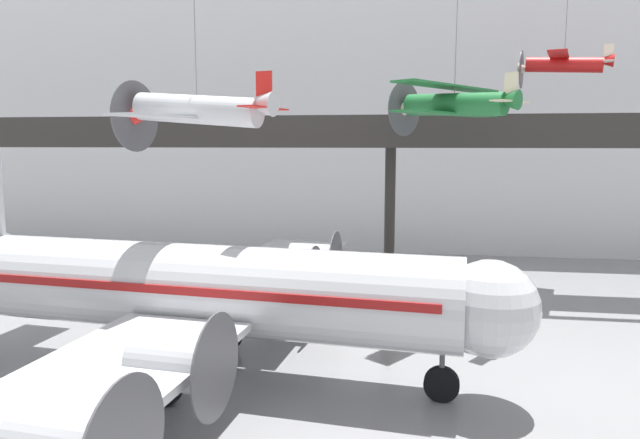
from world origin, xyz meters
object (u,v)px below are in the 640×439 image
(suspended_plane_silver_racer, at_px, (197,110))
(suspended_plane_green_biplane, at_px, (454,104))
(airliner_silver_main, at_px, (189,289))
(suspended_plane_red_highwing, at_px, (564,64))

(suspended_plane_silver_racer, relative_size, suspended_plane_green_biplane, 1.08)
(suspended_plane_silver_racer, bearing_deg, airliner_silver_main, 112.22)
(suspended_plane_silver_racer, height_order, suspended_plane_red_highwing, suspended_plane_red_highwing)
(airliner_silver_main, distance_m, suspended_plane_red_highwing, 26.54)
(airliner_silver_main, height_order, suspended_plane_silver_racer, suspended_plane_silver_racer)
(airliner_silver_main, height_order, suspended_plane_green_biplane, suspended_plane_green_biplane)
(airliner_silver_main, bearing_deg, suspended_plane_red_highwing, 48.16)
(airliner_silver_main, xyz_separation_m, suspended_plane_green_biplane, (10.79, 8.18, 7.75))
(suspended_plane_silver_racer, bearing_deg, suspended_plane_red_highwing, -129.30)
(suspended_plane_silver_racer, distance_m, suspended_plane_green_biplane, 12.55)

